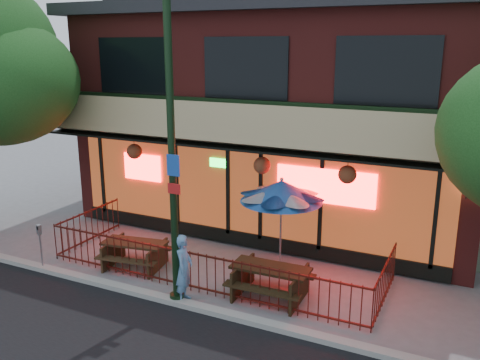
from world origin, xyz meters
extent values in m
plane|color=gray|center=(0.00, 0.00, 0.00)|extent=(80.00, 80.00, 0.00)
cube|color=#999993|center=(0.00, -0.50, 0.06)|extent=(80.00, 0.25, 0.12)
cube|color=maroon|center=(0.00, 7.20, 3.25)|extent=(12.00, 8.00, 6.50)
cube|color=#59230F|center=(0.00, 3.18, 1.65)|extent=(11.00, 0.06, 2.60)
cube|color=#FF0C0C|center=(2.30, 3.10, 2.10)|extent=(2.60, 0.04, 0.90)
cube|color=#FF0C0C|center=(-3.40, 3.10, 2.00)|extent=(1.30, 0.04, 0.80)
cube|color=tan|center=(0.00, 2.70, 3.55)|extent=(12.20, 1.33, 1.26)
cube|color=black|center=(-3.60, 3.18, 5.00)|extent=(2.40, 0.06, 1.60)
cube|color=black|center=(0.00, 3.18, 5.00)|extent=(2.40, 0.06, 1.60)
cube|color=black|center=(3.60, 3.18, 5.00)|extent=(2.40, 0.06, 1.60)
cube|color=black|center=(0.00, 3.15, 0.25)|extent=(11.00, 0.12, 0.40)
cube|color=#FFC672|center=(5.60, 3.02, 2.55)|extent=(0.18, 0.18, 0.32)
cube|color=#46140F|center=(0.00, 0.20, 0.95)|extent=(8.40, 0.04, 0.04)
cube|color=#46140F|center=(0.00, 0.20, 0.12)|extent=(8.40, 0.04, 0.04)
cube|color=#46140F|center=(-4.20, 1.50, 0.95)|extent=(0.04, 2.60, 0.04)
cube|color=#46140F|center=(4.20, 1.50, 0.95)|extent=(0.04, 2.60, 0.04)
cylinder|color=#46140F|center=(0.00, 0.20, 0.50)|extent=(0.02, 0.02, 1.00)
cylinder|color=black|center=(0.00, -0.40, 3.50)|extent=(0.16, 0.16, 7.00)
cylinder|color=black|center=(0.00, -0.40, 0.10)|extent=(0.32, 0.32, 0.20)
cube|color=#194CB2|center=(0.12, -0.55, 3.20)|extent=(0.30, 0.02, 0.45)
cube|color=red|center=(0.12, -0.55, 2.70)|extent=(0.30, 0.02, 0.22)
cube|color=#3D2916|center=(-2.60, 0.59, 0.34)|extent=(0.26, 1.17, 0.67)
cube|color=#3D2916|center=(-1.34, 0.81, 0.34)|extent=(0.26, 1.17, 0.67)
cube|color=#3D2916|center=(-1.97, 0.70, 0.67)|extent=(1.73, 0.95, 0.05)
cube|color=#3D2916|center=(-1.88, 0.21, 0.40)|extent=(1.66, 0.53, 0.05)
cube|color=#3D2916|center=(-2.05, 1.19, 0.40)|extent=(1.66, 0.53, 0.05)
cube|color=black|center=(1.12, 0.68, 0.36)|extent=(0.09, 1.28, 0.73)
cube|color=black|center=(2.50, 0.72, 0.36)|extent=(0.09, 1.28, 0.73)
cube|color=black|center=(1.81, 0.70, 0.73)|extent=(1.79, 0.78, 0.06)
cube|color=black|center=(1.82, 0.16, 0.43)|extent=(1.78, 0.32, 0.05)
cube|color=black|center=(1.80, 1.24, 0.43)|extent=(1.78, 0.32, 0.05)
cylinder|color=gray|center=(1.38, 2.40, 1.10)|extent=(0.05, 0.05, 2.19)
cone|color=#1C4E9D|center=(1.38, 2.40, 2.04)|extent=(2.09, 2.09, 0.55)
sphere|color=gray|center=(1.38, 2.40, 2.34)|extent=(0.10, 0.10, 0.10)
imported|color=#6293C4|center=(0.13, -0.29, 0.80)|extent=(0.54, 0.67, 1.60)
cylinder|color=#9FA1A8|center=(-4.00, -0.48, 0.50)|extent=(0.05, 0.05, 0.99)
cube|color=#9FA1A8|center=(-4.00, -0.48, 1.10)|extent=(0.13, 0.11, 0.25)
cube|color=black|center=(-4.00, -0.53, 1.16)|extent=(0.07, 0.02, 0.09)
camera|label=1|loc=(5.75, -9.09, 5.60)|focal=38.00mm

